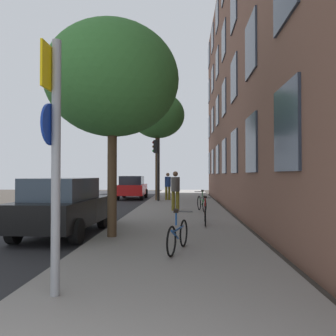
% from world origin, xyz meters
% --- Properties ---
extents(ground_plane, '(41.80, 41.80, 0.00)m').
position_xyz_m(ground_plane, '(-2.40, 15.00, 0.00)').
color(ground_plane, '#332D28').
extents(road_asphalt, '(7.00, 38.00, 0.01)m').
position_xyz_m(road_asphalt, '(-4.50, 15.00, 0.01)').
color(road_asphalt, '#232326').
rests_on(road_asphalt, ground).
extents(sidewalk, '(4.20, 38.00, 0.12)m').
position_xyz_m(sidewalk, '(1.10, 15.00, 0.06)').
color(sidewalk, gray).
rests_on(sidewalk, ground).
extents(building_facade, '(0.56, 27.00, 13.30)m').
position_xyz_m(building_facade, '(3.69, 14.50, 6.67)').
color(building_facade, brown).
rests_on(building_facade, ground).
extents(sign_post, '(0.16, 0.60, 3.43)m').
position_xyz_m(sign_post, '(-0.40, 3.06, 2.12)').
color(sign_post, gray).
rests_on(sign_post, sidewalk).
extents(traffic_light, '(0.43, 0.24, 3.80)m').
position_xyz_m(traffic_light, '(-0.40, 19.06, 2.71)').
color(traffic_light, black).
rests_on(traffic_light, sidewalk).
extents(tree_near, '(3.49, 3.49, 5.58)m').
position_xyz_m(tree_near, '(-0.55, 7.25, 4.20)').
color(tree_near, '#4C3823').
rests_on(tree_near, sidewalk).
extents(tree_far, '(3.43, 3.43, 6.84)m').
position_xyz_m(tree_far, '(-0.39, 19.58, 5.47)').
color(tree_far, '#4C3823').
rests_on(tree_far, sidewalk).
extents(bicycle_0, '(0.54, 1.53, 0.90)m').
position_xyz_m(bicycle_0, '(1.20, 5.65, 0.47)').
color(bicycle_0, black).
rests_on(bicycle_0, sidewalk).
extents(bicycle_1, '(0.42, 1.73, 0.92)m').
position_xyz_m(bicycle_1, '(2.01, 9.58, 0.48)').
color(bicycle_1, black).
rests_on(bicycle_1, sidewalk).
extents(bicycle_2, '(0.46, 1.69, 0.95)m').
position_xyz_m(bicycle_2, '(2.08, 13.23, 0.49)').
color(bicycle_2, black).
rests_on(bicycle_2, sidewalk).
extents(pedestrian_0, '(0.56, 0.56, 1.76)m').
position_xyz_m(pedestrian_0, '(0.92, 13.53, 1.12)').
color(pedestrian_0, olive).
rests_on(pedestrian_0, sidewalk).
extents(pedestrian_1, '(0.46, 0.46, 1.73)m').
position_xyz_m(pedestrian_1, '(0.25, 19.85, 1.11)').
color(pedestrian_1, olive).
rests_on(pedestrian_1, sidewalk).
extents(car_0, '(1.90, 4.01, 1.62)m').
position_xyz_m(car_0, '(-2.09, 7.94, 0.84)').
color(car_0, black).
rests_on(car_0, road_asphalt).
extents(car_1, '(1.92, 3.99, 1.62)m').
position_xyz_m(car_1, '(-2.38, 22.01, 0.84)').
color(car_1, red).
rests_on(car_1, road_asphalt).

